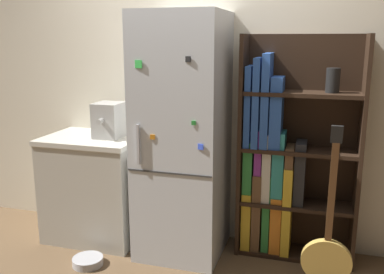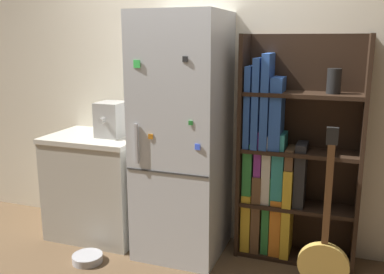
# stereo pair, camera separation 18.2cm
# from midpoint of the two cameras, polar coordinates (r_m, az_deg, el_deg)

# --- Properties ---
(ground_plane) EXTENTS (16.00, 16.00, 0.00)m
(ground_plane) POSITION_cam_midpoint_polar(r_m,az_deg,el_deg) (3.60, -0.42, -15.50)
(ground_plane) COLOR brown
(wall_back) EXTENTS (8.00, 0.05, 2.60)m
(wall_back) POSITION_cam_midpoint_polar(r_m,az_deg,el_deg) (3.64, 2.15, 6.40)
(wall_back) COLOR beige
(wall_back) RESTS_ON ground_plane
(refrigerator) EXTENTS (0.66, 0.68, 1.92)m
(refrigerator) POSITION_cam_midpoint_polar(r_m,az_deg,el_deg) (3.37, 0.28, -0.02)
(refrigerator) COLOR silver
(refrigerator) RESTS_ON ground_plane
(bookshelf) EXTENTS (0.91, 0.31, 1.75)m
(bookshelf) POSITION_cam_midpoint_polar(r_m,az_deg,el_deg) (3.44, 13.58, -3.41)
(bookshelf) COLOR black
(bookshelf) RESTS_ON ground_plane
(kitchen_counter) EXTENTS (0.81, 0.62, 0.91)m
(kitchen_counter) POSITION_cam_midpoint_polar(r_m,az_deg,el_deg) (3.86, -11.01, -6.33)
(kitchen_counter) COLOR #BCB7A8
(kitchen_counter) RESTS_ON ground_plane
(espresso_machine) EXTENTS (0.22, 0.30, 0.29)m
(espresso_machine) POSITION_cam_midpoint_polar(r_m,az_deg,el_deg) (3.65, -9.29, 2.34)
(espresso_machine) COLOR #A5A39E
(espresso_machine) RESTS_ON kitchen_counter
(guitar) EXTENTS (0.34, 0.31, 1.20)m
(guitar) POSITION_cam_midpoint_polar(r_m,az_deg,el_deg) (3.18, 18.65, -16.84)
(guitar) COLOR black
(guitar) RESTS_ON ground_plane
(pet_bowl) EXTENTS (0.24, 0.24, 0.06)m
(pet_bowl) POSITION_cam_midpoint_polar(r_m,az_deg,el_deg) (3.57, -12.30, -15.48)
(pet_bowl) COLOR #B7B7BC
(pet_bowl) RESTS_ON ground_plane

